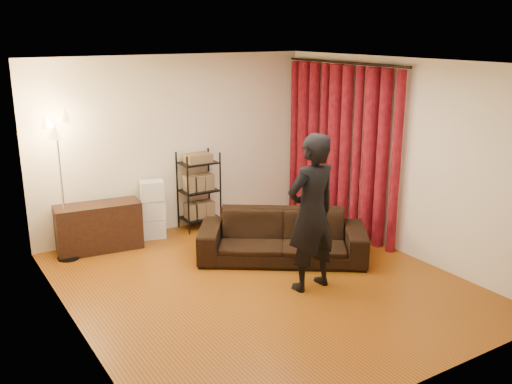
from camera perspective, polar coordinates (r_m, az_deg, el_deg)
floor at (r=7.21m, az=0.60°, el=-9.11°), size 5.00×5.00×0.00m
ceiling at (r=6.54m, az=0.67°, el=12.84°), size 5.00×5.00×0.00m
wall_back at (r=8.90m, az=-8.10°, el=4.78°), size 5.00×0.00×5.00m
wall_front at (r=4.93m, az=16.54°, el=-5.02°), size 5.00×0.00×5.00m
wall_left at (r=5.90m, az=-18.13°, el=-1.70°), size 0.00×5.00×5.00m
wall_right at (r=8.15m, az=14.10°, el=3.41°), size 0.00×5.00×5.00m
curtain_rod at (r=8.73m, az=8.79°, el=12.68°), size 0.04×2.65×0.04m
curtain at (r=8.89m, az=8.34°, el=4.25°), size 0.22×2.65×2.55m
sofa at (r=7.82m, az=2.65°, el=-4.46°), size 2.35×2.01×0.66m
person at (r=6.79m, az=5.58°, el=-2.09°), size 0.73×0.51×1.92m
media_cabinet at (r=8.43m, az=-15.44°, el=-3.40°), size 1.22×0.58×0.68m
storage_boxes at (r=8.72m, az=-10.27°, el=-1.72°), size 0.42×0.37×0.89m
wire_shelf at (r=8.99m, az=-5.73°, el=0.14°), size 0.59×0.44×1.23m
floor_lamp at (r=8.04m, az=-18.83°, el=0.28°), size 0.37×0.37×2.00m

